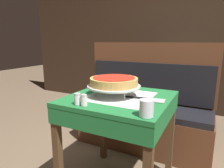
{
  "coord_description": "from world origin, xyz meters",
  "views": [
    {
      "loc": [
        0.59,
        -1.28,
        1.16
      ],
      "look_at": [
        -0.04,
        -0.04,
        0.86
      ],
      "focal_mm": 32.0,
      "sensor_mm": 36.0,
      "label": 1
    }
  ],
  "objects_px": {
    "booth_bench": "(144,117)",
    "water_glass_near": "(146,108)",
    "pizza_pan_stand": "(114,87)",
    "condiment_caddy": "(183,65)",
    "deep_dish_pizza": "(114,81)",
    "pepper_shaker": "(84,100)",
    "dining_table_front": "(120,109)",
    "dining_table_rear": "(176,76)",
    "pizza_server": "(146,99)",
    "salt_shaker": "(77,99)"
  },
  "relations": [
    {
      "from": "booth_bench",
      "to": "salt_shaker",
      "type": "relative_size",
      "value": 19.24
    },
    {
      "from": "deep_dish_pizza",
      "to": "pizza_server",
      "type": "distance_m",
      "value": 0.27
    },
    {
      "from": "dining_table_front",
      "to": "pizza_server",
      "type": "xyz_separation_m",
      "value": [
        0.2,
        0.0,
        0.11
      ]
    },
    {
      "from": "water_glass_near",
      "to": "salt_shaker",
      "type": "relative_size",
      "value": 1.25
    },
    {
      "from": "pizza_pan_stand",
      "to": "condiment_caddy",
      "type": "xyz_separation_m",
      "value": [
        0.25,
        1.71,
        -0.01
      ]
    },
    {
      "from": "salt_shaker",
      "to": "pepper_shaker",
      "type": "relative_size",
      "value": 1.02
    },
    {
      "from": "deep_dish_pizza",
      "to": "pepper_shaker",
      "type": "height_order",
      "value": "deep_dish_pizza"
    },
    {
      "from": "dining_table_front",
      "to": "deep_dish_pizza",
      "type": "height_order",
      "value": "deep_dish_pizza"
    },
    {
      "from": "dining_table_front",
      "to": "pizza_pan_stand",
      "type": "bearing_deg",
      "value": -170.91
    },
    {
      "from": "pizza_pan_stand",
      "to": "water_glass_near",
      "type": "xyz_separation_m",
      "value": [
        0.34,
        -0.29,
        -0.02
      ]
    },
    {
      "from": "pizza_pan_stand",
      "to": "condiment_caddy",
      "type": "bearing_deg",
      "value": 81.82
    },
    {
      "from": "dining_table_front",
      "to": "booth_bench",
      "type": "bearing_deg",
      "value": 93.63
    },
    {
      "from": "dining_table_front",
      "to": "water_glass_near",
      "type": "relative_size",
      "value": 8.35
    },
    {
      "from": "pizza_server",
      "to": "pepper_shaker",
      "type": "distance_m",
      "value": 0.43
    },
    {
      "from": "booth_bench",
      "to": "water_glass_near",
      "type": "relative_size",
      "value": 15.43
    },
    {
      "from": "pepper_shaker",
      "to": "pizza_server",
      "type": "bearing_deg",
      "value": 44.89
    },
    {
      "from": "booth_bench",
      "to": "pepper_shaker",
      "type": "distance_m",
      "value": 1.14
    },
    {
      "from": "deep_dish_pizza",
      "to": "water_glass_near",
      "type": "relative_size",
      "value": 3.77
    },
    {
      "from": "water_glass_near",
      "to": "condiment_caddy",
      "type": "xyz_separation_m",
      "value": [
        -0.09,
        2.01,
        0.01
      ]
    },
    {
      "from": "dining_table_front",
      "to": "pepper_shaker",
      "type": "height_order",
      "value": "pepper_shaker"
    },
    {
      "from": "booth_bench",
      "to": "salt_shaker",
      "type": "bearing_deg",
      "value": -95.84
    },
    {
      "from": "booth_bench",
      "to": "pizza_server",
      "type": "xyz_separation_m",
      "value": [
        0.25,
        -0.74,
        0.43
      ]
    },
    {
      "from": "pizza_server",
      "to": "pepper_shaker",
      "type": "bearing_deg",
      "value": -135.11
    },
    {
      "from": "water_glass_near",
      "to": "booth_bench",
      "type": "bearing_deg",
      "value": 108.2
    },
    {
      "from": "dining_table_rear",
      "to": "salt_shaker",
      "type": "height_order",
      "value": "salt_shaker"
    },
    {
      "from": "deep_dish_pizza",
      "to": "pizza_server",
      "type": "xyz_separation_m",
      "value": [
        0.25,
        0.01,
        -0.1
      ]
    },
    {
      "from": "salt_shaker",
      "to": "booth_bench",
      "type": "bearing_deg",
      "value": 84.16
    },
    {
      "from": "salt_shaker",
      "to": "condiment_caddy",
      "type": "bearing_deg",
      "value": 79.94
    },
    {
      "from": "dining_table_rear",
      "to": "salt_shaker",
      "type": "bearing_deg",
      "value": -98.29
    },
    {
      "from": "dining_table_rear",
      "to": "water_glass_near",
      "type": "distance_m",
      "value": 1.97
    },
    {
      "from": "pizza_pan_stand",
      "to": "pizza_server",
      "type": "xyz_separation_m",
      "value": [
        0.25,
        0.01,
        -0.06
      ]
    },
    {
      "from": "booth_bench",
      "to": "pizza_pan_stand",
      "type": "xyz_separation_m",
      "value": [
        0.0,
        -0.75,
        0.49
      ]
    },
    {
      "from": "dining_table_front",
      "to": "condiment_caddy",
      "type": "bearing_deg",
      "value": 83.24
    },
    {
      "from": "pizza_pan_stand",
      "to": "water_glass_near",
      "type": "height_order",
      "value": "water_glass_near"
    },
    {
      "from": "salt_shaker",
      "to": "condiment_caddy",
      "type": "relative_size",
      "value": 0.41
    },
    {
      "from": "dining_table_front",
      "to": "salt_shaker",
      "type": "height_order",
      "value": "salt_shaker"
    },
    {
      "from": "deep_dish_pizza",
      "to": "salt_shaker",
      "type": "height_order",
      "value": "deep_dish_pizza"
    },
    {
      "from": "dining_table_rear",
      "to": "condiment_caddy",
      "type": "distance_m",
      "value": 0.18
    },
    {
      "from": "pizza_server",
      "to": "water_glass_near",
      "type": "distance_m",
      "value": 0.32
    },
    {
      "from": "water_glass_near",
      "to": "pepper_shaker",
      "type": "distance_m",
      "value": 0.4
    },
    {
      "from": "deep_dish_pizza",
      "to": "pizza_server",
      "type": "relative_size",
      "value": 1.24
    },
    {
      "from": "booth_bench",
      "to": "pepper_shaker",
      "type": "relative_size",
      "value": 19.61
    },
    {
      "from": "pizza_pan_stand",
      "to": "water_glass_near",
      "type": "bearing_deg",
      "value": -40.76
    },
    {
      "from": "booth_bench",
      "to": "pepper_shaker",
      "type": "xyz_separation_m",
      "value": [
        -0.06,
        -1.04,
        0.46
      ]
    },
    {
      "from": "pizza_pan_stand",
      "to": "deep_dish_pizza",
      "type": "xyz_separation_m",
      "value": [
        0.0,
        0.0,
        0.04
      ]
    },
    {
      "from": "pizza_pan_stand",
      "to": "dining_table_front",
      "type": "bearing_deg",
      "value": 9.09
    },
    {
      "from": "pizza_server",
      "to": "condiment_caddy",
      "type": "xyz_separation_m",
      "value": [
        0.0,
        1.7,
        0.06
      ]
    },
    {
      "from": "deep_dish_pizza",
      "to": "water_glass_near",
      "type": "height_order",
      "value": "deep_dish_pizza"
    },
    {
      "from": "pizza_server",
      "to": "condiment_caddy",
      "type": "distance_m",
      "value": 1.71
    },
    {
      "from": "pepper_shaker",
      "to": "pizza_pan_stand",
      "type": "bearing_deg",
      "value": 78.49
    }
  ]
}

